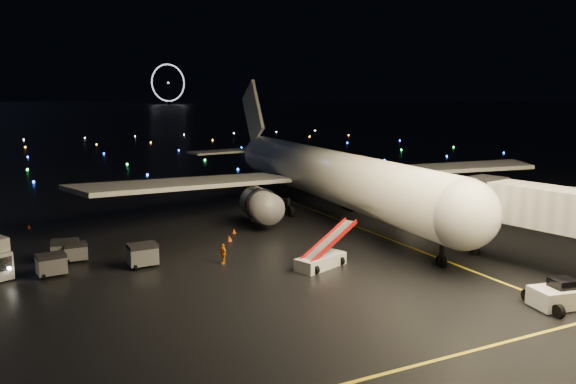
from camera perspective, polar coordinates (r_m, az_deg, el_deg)
name	(u,v)px	position (r m, az deg, el deg)	size (l,w,h in m)	color
ground	(51,119)	(331.24, -22.90, 6.85)	(2000.00, 2000.00, 0.00)	black
lane_centre	(364,229)	(56.32, 7.70, -3.78)	(0.25, 80.00, 0.02)	yellow
lane_cross	(356,381)	(27.86, 6.93, -18.55)	(60.00, 0.25, 0.02)	yellow
airliner	(315,144)	(63.81, 2.72, 4.84)	(53.83, 51.14, 15.25)	white
pushback_tug	(563,293)	(39.77, 26.12, -9.20)	(3.88, 2.03, 1.85)	silver
belt_loader	(321,248)	(43.50, 3.34, -5.72)	(6.36, 1.73, 3.08)	silver
crew_c	(223,254)	(44.92, -6.62, -6.23)	(0.96, 0.40, 1.63)	orange
safety_cone_0	(229,238)	(51.71, -5.97, -4.67)	(0.49, 0.49, 0.55)	#EC4614
safety_cone_1	(252,219)	(59.49, -3.70, -2.76)	(0.39, 0.39, 0.45)	#EC4614
safety_cone_2	(234,231)	(54.49, -5.50, -3.96)	(0.40, 0.40, 0.45)	#EC4614
safety_cone_3	(29,226)	(61.93, -24.85, -3.16)	(0.40, 0.40, 0.46)	#EC4614
ferris_wheel	(168,84)	(773.88, -12.06, 10.65)	(50.00, 4.00, 52.00)	black
taxiway_lights	(104,151)	(138.33, -18.19, 4.00)	(164.00, 92.00, 0.36)	black
baggage_cart_0	(75,252)	(48.33, -20.79, -5.74)	(1.77, 1.24, 1.50)	slate
baggage_cart_1	(143,255)	(45.24, -14.55, -6.24)	(2.16, 1.51, 1.84)	slate
baggage_cart_2	(51,265)	(45.18, -22.90, -6.84)	(1.98, 1.39, 1.68)	slate
baggage_cart_3	(65,251)	(48.54, -21.68, -5.57)	(2.08, 1.46, 1.77)	slate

